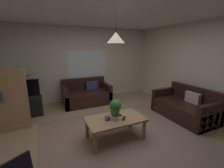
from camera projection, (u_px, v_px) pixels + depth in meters
floor at (118, 133)px, 3.37m from camera, size 4.96×5.18×0.02m
rug at (122, 137)px, 3.19m from camera, size 3.22×2.85×0.01m
wall_back at (85, 64)px, 5.39m from camera, size 5.08×0.06×2.54m
wall_right at (201, 69)px, 4.10m from camera, size 0.06×5.18×2.54m
ceiling at (119, 8)px, 2.78m from camera, size 4.96×5.18×0.02m
window_pane at (87, 66)px, 5.41m from camera, size 1.36×0.01×1.13m
couch_under_window at (87, 95)px, 5.10m from camera, size 1.52×0.88×0.82m
couch_right_side at (184, 108)px, 4.06m from camera, size 0.88×1.56×0.82m
coffee_table at (115, 121)px, 3.07m from camera, size 1.17×0.66×0.46m
book_on_table_0 at (109, 119)px, 3.01m from camera, size 0.14×0.13×0.02m
book_on_table_1 at (109, 118)px, 3.00m from camera, size 0.16×0.10×0.02m
book_on_table_2 at (109, 117)px, 2.99m from camera, size 0.14×0.11×0.03m
remote_on_table_0 at (118, 114)px, 3.20m from camera, size 0.12×0.17×0.02m
remote_on_table_1 at (124, 118)px, 3.03m from camera, size 0.14×0.15×0.02m
potted_plant_on_table at (115, 109)px, 2.95m from camera, size 0.23×0.23×0.41m
tv_stand at (25, 107)px, 4.15m from camera, size 0.90×0.44×0.50m
tv at (22, 89)px, 4.01m from camera, size 0.84×0.16×0.52m
potted_palm_corner at (19, 92)px, 4.41m from camera, size 0.89×0.85×1.32m
bookshelf_corner at (10, 100)px, 3.36m from camera, size 0.70×0.31×1.40m
pendant_lamp at (116, 38)px, 2.68m from camera, size 0.33×0.33×0.62m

